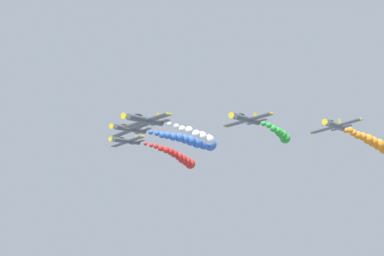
# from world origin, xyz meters

# --- Properties ---
(airplane_lead) EXTENTS (9.48, 10.35, 2.86)m
(airplane_lead) POSITION_xyz_m (0.25, 14.20, 100.23)
(airplane_lead) COLOR #474C56
(smoke_trail_lead) EXTENTS (2.89, 12.93, 3.28)m
(smoke_trail_lead) POSITION_xyz_m (-0.63, -1.25, 99.04)
(smoke_trail_lead) COLOR white
(airplane_left_inner) EXTENTS (9.48, 10.35, 2.84)m
(airplane_left_inner) POSITION_xyz_m (-12.61, 1.87, 100.83)
(airplane_left_inner) COLOR #474C56
(smoke_trail_left_inner) EXTENTS (3.28, 15.72, 3.03)m
(smoke_trail_left_inner) POSITION_xyz_m (-11.42, -16.17, 99.94)
(smoke_trail_left_inner) COLOR green
(airplane_right_inner) EXTENTS (9.38, 10.35, 3.13)m
(airplane_right_inner) POSITION_xyz_m (12.52, 3.57, 100.64)
(airplane_right_inner) COLOR #474C56
(smoke_trail_right_inner) EXTENTS (6.37, 19.22, 3.60)m
(smoke_trail_right_inner) POSITION_xyz_m (9.79, -16.13, 99.61)
(smoke_trail_right_inner) COLOR blue
(airplane_left_outer) EXTENTS (9.43, 10.35, 2.99)m
(airplane_left_outer) POSITION_xyz_m (-24.91, -8.71, 100.01)
(airplane_left_outer) COLOR #474C56
(smoke_trail_left_outer) EXTENTS (7.46, 21.15, 5.94)m
(smoke_trail_left_outer) POSITION_xyz_m (-28.45, -30.28, 97.49)
(smoke_trail_left_outer) COLOR orange
(airplane_right_outer) EXTENTS (9.43, 10.35, 3.01)m
(airplane_right_outer) POSITION_xyz_m (24.61, -9.40, 99.99)
(airplane_right_outer) COLOR #474C56
(smoke_trail_right_outer) EXTENTS (3.48, 23.92, 5.80)m
(smoke_trail_right_outer) POSITION_xyz_m (25.44, -33.11, 97.37)
(smoke_trail_right_outer) COLOR red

